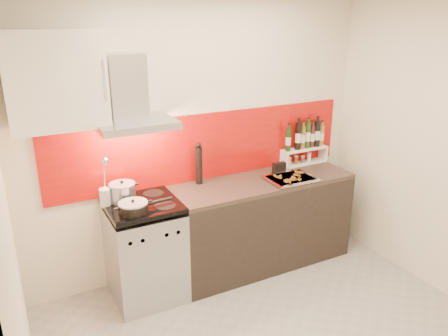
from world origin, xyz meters
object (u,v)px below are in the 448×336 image
saute_pan (134,207)px  baking_tray (290,178)px  counter (262,222)px  range_stove (146,252)px  pepper_mill (199,164)px  stock_pot (123,192)px

saute_pan → baking_tray: (1.54, 0.03, -0.04)m
counter → baking_tray: size_ratio=3.86×
counter → range_stove: bearing=-179.8°
counter → baking_tray: bearing=-27.5°
counter → pepper_mill: (-0.58, 0.20, 0.64)m
saute_pan → baking_tray: size_ratio=0.98×
stock_pot → saute_pan: size_ratio=0.48×
counter → pepper_mill: 0.89m
range_stove → counter: size_ratio=0.51×
saute_pan → pepper_mill: bearing=25.6°
stock_pot → pepper_mill: (0.75, 0.10, 0.10)m
stock_pot → pepper_mill: pepper_mill is taller
counter → stock_pot: (-1.33, 0.10, 0.54)m
range_stove → saute_pan: bearing=-126.6°
range_stove → counter: bearing=0.2°
counter → baking_tray: (0.23, -0.12, 0.47)m
range_stove → stock_pot: bearing=141.7°
pepper_mill → counter: bearing=-18.8°
saute_pan → range_stove: bearing=53.4°
stock_pot → baking_tray: 1.58m
counter → baking_tray: baking_tray is taller
range_stove → pepper_mill: (0.62, 0.20, 0.65)m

